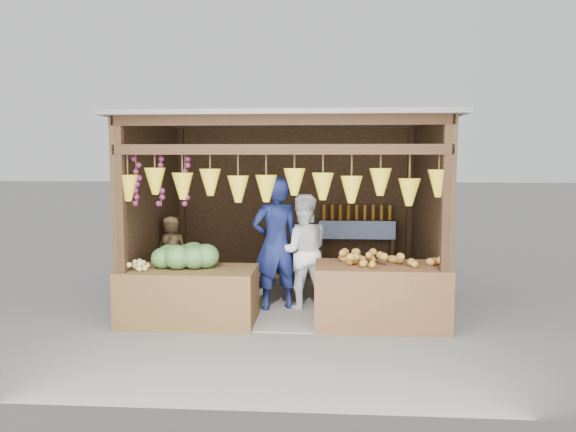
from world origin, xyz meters
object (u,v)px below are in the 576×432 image
object	(u,v)px
counter_right	(380,295)
man_standing	(276,244)
woman_standing	(302,252)
vendor_seated	(172,248)
counter_left	(189,296)

from	to	relation	value
counter_right	man_standing	xyz separation A→B (m)	(-1.37, 0.64, 0.54)
woman_standing	vendor_seated	distance (m)	2.03
counter_right	vendor_seated	xyz separation A→B (m)	(-2.99, 1.20, 0.37)
counter_right	man_standing	size ratio (longest dim) A/B	0.88
counter_right	woman_standing	world-z (taller)	woman_standing
vendor_seated	woman_standing	bearing A→B (deg)	179.05
counter_left	counter_right	size ratio (longest dim) A/B	1.04
vendor_seated	counter_left	bearing A→B (deg)	126.18
woman_standing	counter_left	bearing A→B (deg)	18.39
man_standing	woman_standing	xyz separation A→B (m)	(0.36, 0.11, -0.12)
counter_left	woman_standing	world-z (taller)	woman_standing
man_standing	woman_standing	size ratio (longest dim) A/B	1.15
counter_right	vendor_seated	world-z (taller)	vendor_seated
counter_right	woman_standing	xyz separation A→B (m)	(-1.01, 0.75, 0.42)
woman_standing	vendor_seated	world-z (taller)	woman_standing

